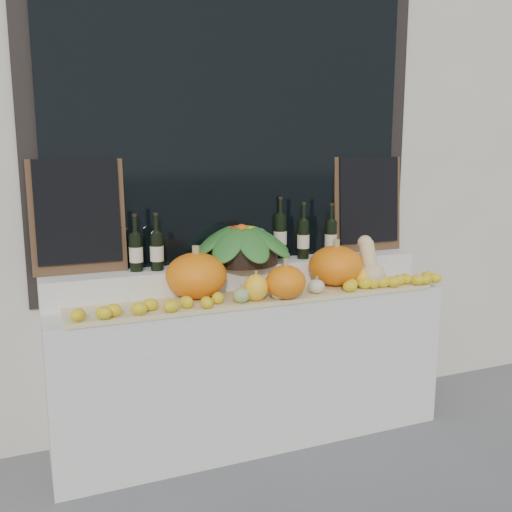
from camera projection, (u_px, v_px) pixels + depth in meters
storefront_facade at (210, 65)px, 3.71m from camera, size 7.00×0.94×4.50m
display_sill at (251, 366)px, 3.39m from camera, size 2.30×0.55×0.88m
rear_tier at (242, 276)px, 3.43m from camera, size 2.30×0.25×0.16m
straw_bedding at (259, 297)px, 3.19m from camera, size 2.10×0.32×0.02m
pumpkin_left at (196, 275)px, 3.12m from camera, size 0.36×0.36×0.25m
pumpkin_right at (336, 266)px, 3.41m from camera, size 0.37×0.37×0.24m
pumpkin_center at (286, 282)px, 3.10m from camera, size 0.29×0.29×0.18m
butternut_squash at (370, 266)px, 3.40m from camera, size 0.15×0.21×0.29m
decorative_gourds at (288, 287)px, 3.15m from camera, size 0.89×0.17×0.17m
lemon_heap at (267, 294)px, 3.09m from camera, size 2.20×0.16×0.06m
produce_bowl at (242, 244)px, 3.38m from camera, size 0.65×0.65×0.25m
wine_bottle_far_left at (136, 252)px, 3.17m from camera, size 0.08×0.08×0.32m
wine_bottle_near_left at (157, 251)px, 3.19m from camera, size 0.08×0.08×0.33m
wine_bottle_tall at (280, 236)px, 3.56m from camera, size 0.08×0.08×0.38m
wine_bottle_near_right at (303, 239)px, 3.52m from camera, size 0.08×0.08×0.35m
wine_bottle_far_right at (331, 238)px, 3.57m from camera, size 0.08×0.08×0.34m
chalkboard_left at (78, 214)px, 3.07m from camera, size 0.50×0.07×0.62m
chalkboard_right at (368, 202)px, 3.76m from camera, size 0.50×0.07×0.62m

